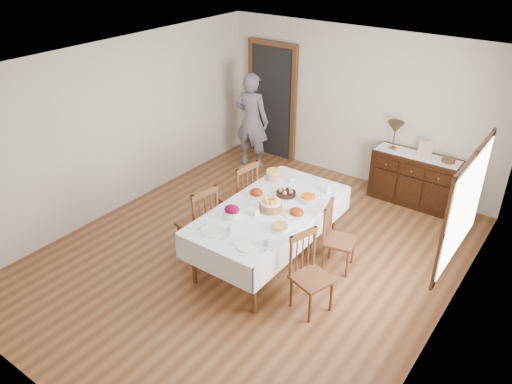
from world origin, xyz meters
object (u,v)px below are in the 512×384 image
Objects in this scene: chair_right_near at (309,272)px; person at (252,118)px; chair_left_near at (199,221)px; dining_table at (270,214)px; chair_left_far at (240,196)px; table_lamp at (395,128)px; sideboard at (415,179)px; chair_right_far at (336,237)px.

person is at bearing 64.00° from chair_right_near.
person is (-1.14, 2.72, 0.39)m from chair_left_near.
dining_table is at bearing 130.37° from chair_left_near.
table_lamp reaches higher than chair_left_far.
person reaches higher than chair_left_near.
chair_left_far is 1.91m from chair_right_near.
dining_table is 1.66× the size of sideboard.
chair_right_near reaches higher than sideboard.
sideboard is at bearing 0.11° from table_lamp.
chair_left_far is 1.58m from chair_right_far.
sideboard is (1.01, 2.63, -0.28)m from dining_table.
person reaches higher than dining_table.
chair_right_far is at bearing 25.44° from chair_right_near.
dining_table is 2.83m from sideboard.
chair_right_near is at bearing -83.74° from table_lamp.
table_lamp is at bearing 165.84° from chair_left_near.
dining_table is 5.00× the size of table_lamp.
chair_left_near is 1.81m from chair_right_far.
dining_table is at bearing 71.14° from chair_left_far.
dining_table is 2.34× the size of chair_right_near.
chair_left_near is 0.77× the size of sideboard.
chair_right_far is at bearing -95.29° from sideboard.
chair_left_far is at bearing 112.85° from person.
chair_left_far is (0.02, 0.86, 0.01)m from chair_left_near.
chair_left_far is at bearing 153.83° from dining_table.
chair_right_far is at bearing 96.49° from chair_left_far.
person is at bearing 42.84° from chair_right_far.
person is at bearing -171.19° from table_lamp.
table_lamp is at bearing 156.35° from chair_left_far.
person is (-1.94, 2.24, 0.23)m from dining_table.
table_lamp is (-0.44, -0.00, 0.77)m from sideboard.
dining_table is at bearing 78.68° from chair_right_near.
dining_table is 2.12× the size of chair_left_far.
table_lamp reaches higher than chair_right_near.
chair_left_near is at bearing -149.30° from dining_table.
chair_left_near is 1.08× the size of chair_right_near.
person reaches higher than sideboard.
chair_left_far is 0.58× the size of person.
table_lamp is (-0.23, 2.27, 0.71)m from chair_right_far.
chair_right_near is 1.05× the size of chair_right_far.
chair_left_far is 2.23m from person.
chair_left_far is 2.36× the size of table_lamp.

